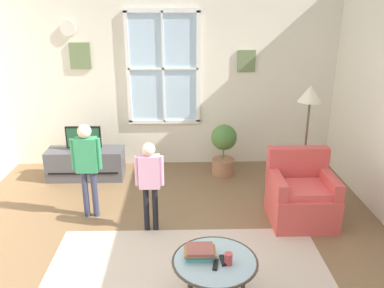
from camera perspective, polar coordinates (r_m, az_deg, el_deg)
ground_plane at (r=4.24m, az=-3.49°, el=-17.90°), size 5.86×6.46×0.02m
back_wall at (r=6.45m, az=-3.03°, el=9.94°), size 5.26×0.17×2.98m
tv_stand at (r=6.34m, az=-14.99°, el=-2.75°), size 1.15×0.44×0.47m
television at (r=6.19m, az=-15.33°, el=0.90°), size 0.52×0.08×0.36m
armchair at (r=5.12m, az=15.37°, el=-7.17°), size 0.76×0.74×0.87m
coffee_table at (r=3.62m, az=3.30°, el=-16.72°), size 0.76×0.76×0.46m
book_stack at (r=3.61m, az=1.14°, el=-15.30°), size 0.28×0.20×0.09m
cup at (r=3.54m, az=5.25°, el=-16.10°), size 0.07×0.07×0.11m
remote_near_books at (r=3.53m, az=3.41°, el=-16.93°), size 0.07×0.15×0.02m
remote_near_cup at (r=3.59m, az=4.48°, el=-16.34°), size 0.05×0.14×0.02m
person_green_shirt at (r=5.00m, az=-14.86°, el=-2.28°), size 0.37×0.17×1.22m
person_pink_shirt at (r=4.58m, az=-6.12°, el=-4.72°), size 0.33×0.15×1.10m
potted_plant_by_window at (r=6.19m, az=4.57°, el=-0.48°), size 0.40×0.40×0.82m
floor_lamp at (r=5.39m, az=16.53°, el=5.40°), size 0.32×0.32×1.59m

